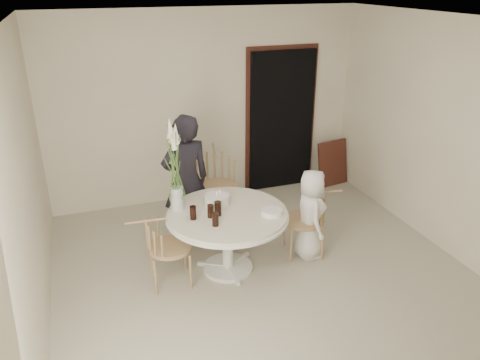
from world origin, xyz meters
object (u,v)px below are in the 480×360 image
object	(u,v)px
chair_right	(313,213)
chair_left	(158,242)
table	(227,221)
girl	(186,180)
birthday_cake	(217,201)
boy	(310,214)
flower_vase	(175,168)
chair_far	(216,177)

from	to	relation	value
chair_right	chair_left	xyz separation A→B (m)	(-1.82, -0.02, -0.01)
table	chair_right	bearing A→B (deg)	0.36
chair_left	girl	xyz separation A→B (m)	(0.50, 0.79, 0.30)
girl	birthday_cake	distance (m)	0.63
chair_right	boy	xyz separation A→B (m)	(-0.06, -0.05, 0.02)
flower_vase	table	bearing A→B (deg)	-26.19
chair_right	birthday_cake	size ratio (longest dim) A/B	3.02
chair_far	birthday_cake	distance (m)	1.06
chair_right	flower_vase	world-z (taller)	flower_vase
chair_far	table	bearing A→B (deg)	-88.36
chair_left	girl	bearing A→B (deg)	-28.35
table	chair_far	bearing A→B (deg)	79.31
chair_far	boy	size ratio (longest dim) A/B	0.90
chair_far	boy	world-z (taller)	boy
chair_far	birthday_cake	size ratio (longest dim) A/B	3.63
birthday_cake	flower_vase	world-z (taller)	flower_vase
table	flower_vase	bearing A→B (deg)	153.81
chair_left	chair_right	bearing A→B (deg)	-85.29
chair_right	girl	bearing A→B (deg)	-109.00
boy	flower_vase	world-z (taller)	flower_vase
chair_left	birthday_cake	size ratio (longest dim) A/B	2.97
chair_far	chair_left	size ratio (longest dim) A/B	1.22
table	chair_left	size ratio (longest dim) A/B	1.67
chair_far	boy	distance (m)	1.45
chair_right	flower_vase	distance (m)	1.72
table	boy	distance (m)	1.00
girl	flower_vase	world-z (taller)	flower_vase
boy	birthday_cake	bearing A→B (deg)	89.33
birthday_cake	flower_vase	distance (m)	0.61
table	chair_far	distance (m)	1.21
chair_far	chair_left	world-z (taller)	chair_far
chair_right	flower_vase	bearing A→B (deg)	-87.43
table	girl	bearing A→B (deg)	108.76
chair_far	chair_right	size ratio (longest dim) A/B	1.20
chair_right	girl	xyz separation A→B (m)	(-1.32, 0.77, 0.29)
girl	boy	distance (m)	1.52
flower_vase	chair_right	bearing A→B (deg)	-8.65
flower_vase	girl	bearing A→B (deg)	66.71
table	birthday_cake	distance (m)	0.26
chair_left	birthday_cake	bearing A→B (deg)	-71.00
table	girl	size ratio (longest dim) A/B	0.81
chair_right	birthday_cake	distance (m)	1.16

